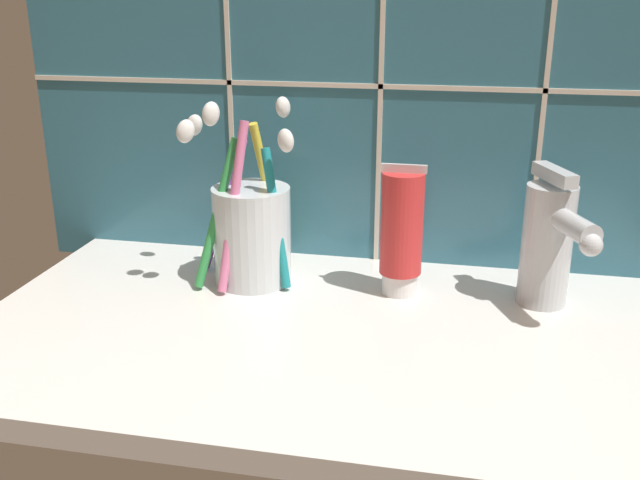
{
  "coord_description": "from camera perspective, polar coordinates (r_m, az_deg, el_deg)",
  "views": [
    {
      "loc": [
        10.29,
        -55.53,
        30.31
      ],
      "look_at": [
        -1.83,
        3.64,
        8.89
      ],
      "focal_mm": 40.0,
      "sensor_mm": 36.0,
      "label": 1
    }
  ],
  "objects": [
    {
      "name": "sink_counter",
      "position": [
        0.64,
        0.97,
        -7.9
      ],
      "size": [
        64.48,
        36.48,
        2.0
      ],
      "primitive_type": "cube",
      "color": "silver",
      "rests_on": "ground"
    },
    {
      "name": "toothbrush_cup",
      "position": [
        0.71,
        -5.57,
        0.88
      ],
      "size": [
        12.86,
        12.53,
        18.95
      ],
      "color": "silver",
      "rests_on": "sink_counter"
    },
    {
      "name": "tile_wall_backsplash",
      "position": [
        0.75,
        3.84,
        17.29
      ],
      "size": [
        74.48,
        1.72,
        54.86
      ],
      "color": "#336B7F",
      "rests_on": "ground"
    },
    {
      "name": "sink_faucet",
      "position": [
        0.69,
        17.93,
        -0.08
      ],
      "size": [
        5.98,
        10.44,
        13.12
      ],
      "rotation": [
        0.0,
        0.0,
        -1.17
      ],
      "color": "silver",
      "rests_on": "sink_counter"
    },
    {
      "name": "toothpaste_tube",
      "position": [
        0.68,
        6.54,
        0.69
      ],
      "size": [
        4.27,
        4.07,
        12.91
      ],
      "color": "white",
      "rests_on": "sink_counter"
    }
  ]
}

